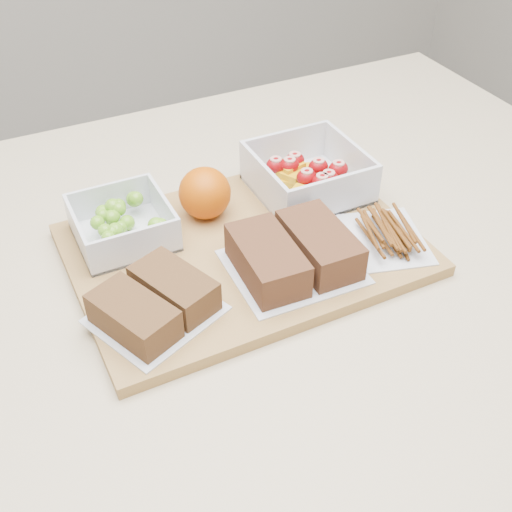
% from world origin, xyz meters
% --- Properties ---
extents(counter, '(1.20, 0.90, 0.90)m').
position_xyz_m(counter, '(0.00, 0.00, 0.45)').
color(counter, beige).
rests_on(counter, ground).
extents(cutting_board, '(0.42, 0.30, 0.02)m').
position_xyz_m(cutting_board, '(0.00, 0.02, 0.91)').
color(cutting_board, '#A27A43').
rests_on(cutting_board, counter).
extents(grape_container, '(0.11, 0.11, 0.05)m').
position_xyz_m(grape_container, '(-0.13, 0.10, 0.94)').
color(grape_container, silver).
rests_on(grape_container, cutting_board).
extents(fruit_container, '(0.14, 0.14, 0.06)m').
position_xyz_m(fruit_container, '(0.13, 0.09, 0.94)').
color(fruit_container, silver).
rests_on(fruit_container, cutting_board).
extents(orange, '(0.07, 0.07, 0.07)m').
position_xyz_m(orange, '(-0.02, 0.10, 0.95)').
color(orange, '#C45004').
rests_on(orange, cutting_board).
extents(sandwich_bag_left, '(0.16, 0.15, 0.04)m').
position_xyz_m(sandwich_bag_left, '(-0.14, -0.05, 0.94)').
color(sandwich_bag_left, silver).
rests_on(sandwich_bag_left, cutting_board).
extents(sandwich_bag_center, '(0.15, 0.14, 0.05)m').
position_xyz_m(sandwich_bag_center, '(0.04, -0.05, 0.94)').
color(sandwich_bag_center, silver).
rests_on(sandwich_bag_center, cutting_board).
extents(pretzel_bag, '(0.13, 0.14, 0.03)m').
position_xyz_m(pretzel_bag, '(0.16, -0.05, 0.93)').
color(pretzel_bag, silver).
rests_on(pretzel_bag, cutting_board).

